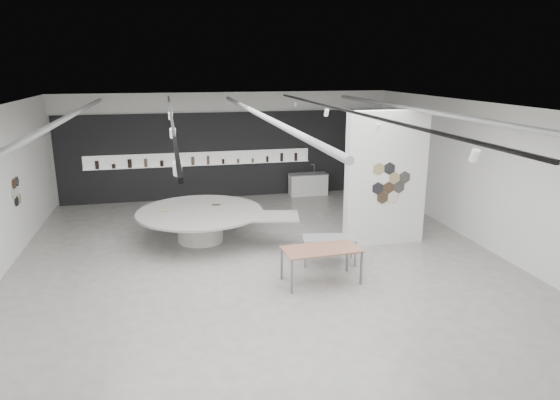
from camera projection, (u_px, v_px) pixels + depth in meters
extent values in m
cube|color=#9E9B95|center=(264.00, 268.00, 12.04)|extent=(12.00, 14.00, 0.01)
cube|color=silver|center=(263.00, 108.00, 11.04)|extent=(12.00, 14.00, 0.01)
cube|color=white|center=(227.00, 145.00, 18.14)|extent=(12.00, 0.01, 3.80)
cube|color=white|center=(397.00, 359.00, 4.94)|extent=(12.00, 0.01, 3.80)
cube|color=white|center=(493.00, 179.00, 12.81)|extent=(0.01, 14.00, 3.80)
cylinder|color=#939396|center=(66.00, 118.00, 10.67)|extent=(0.12, 12.00, 0.12)
cylinder|color=#939396|center=(259.00, 114.00, 11.56)|extent=(0.12, 12.00, 0.12)
cylinder|color=#939396|center=(424.00, 111.00, 12.45)|extent=(0.12, 12.00, 0.12)
cube|color=black|center=(171.00, 114.00, 10.64)|extent=(0.05, 13.00, 0.06)
cylinder|color=white|center=(177.00, 168.00, 5.98)|extent=(0.11, 0.18, 0.21)
cylinder|color=white|center=(173.00, 133.00, 9.09)|extent=(0.11, 0.18, 0.21)
cylinder|color=white|center=(171.00, 116.00, 12.20)|extent=(0.11, 0.18, 0.21)
cylinder|color=white|center=(169.00, 106.00, 15.31)|extent=(0.11, 0.18, 0.21)
cube|color=black|center=(348.00, 111.00, 11.49)|extent=(0.05, 13.00, 0.06)
cylinder|color=white|center=(475.00, 155.00, 6.83)|extent=(0.11, 0.18, 0.21)
cylinder|color=white|center=(377.00, 127.00, 9.94)|extent=(0.11, 0.18, 0.21)
cylinder|color=white|center=(327.00, 113.00, 13.05)|extent=(0.11, 0.18, 0.21)
cylinder|color=white|center=(295.00, 103.00, 16.16)|extent=(0.11, 0.18, 0.21)
cylinder|color=black|center=(17.00, 201.00, 12.77)|extent=(0.03, 0.28, 0.28)
cylinder|color=#9D8960|center=(20.00, 199.00, 13.02)|extent=(0.03, 0.28, 0.28)
cylinder|color=white|center=(17.00, 191.00, 12.83)|extent=(0.03, 0.28, 0.28)
cylinder|color=beige|center=(14.00, 194.00, 12.59)|extent=(0.03, 0.28, 0.28)
cylinder|color=#433121|center=(14.00, 184.00, 12.65)|extent=(0.03, 0.28, 0.28)
cylinder|color=black|center=(17.00, 181.00, 12.90)|extent=(0.03, 0.28, 0.28)
cube|color=black|center=(228.00, 155.00, 18.17)|extent=(11.80, 0.10, 3.10)
cube|color=white|center=(200.00, 159.00, 17.91)|extent=(8.00, 0.06, 0.46)
cube|color=white|center=(201.00, 165.00, 17.91)|extent=(8.00, 0.18, 0.02)
cylinder|color=black|center=(97.00, 165.00, 17.12)|extent=(0.13, 0.13, 0.29)
cylinder|color=black|center=(114.00, 166.00, 17.25)|extent=(0.13, 0.13, 0.15)
cylinder|color=black|center=(130.00, 163.00, 17.35)|extent=(0.14, 0.14, 0.30)
cylinder|color=brown|center=(146.00, 163.00, 17.46)|extent=(0.12, 0.12, 0.29)
cylinder|color=black|center=(162.00, 163.00, 17.59)|extent=(0.12, 0.12, 0.21)
cylinder|color=black|center=(177.00, 162.00, 17.70)|extent=(0.10, 0.10, 0.25)
cylinder|color=brown|center=(193.00, 161.00, 17.81)|extent=(0.12, 0.12, 0.30)
cylinder|color=brown|center=(208.00, 160.00, 17.92)|extent=(0.10, 0.10, 0.31)
cylinder|color=black|center=(223.00, 161.00, 18.06)|extent=(0.09, 0.09, 0.17)
cylinder|color=brown|center=(238.00, 161.00, 18.17)|extent=(0.10, 0.10, 0.16)
cylinder|color=brown|center=(253.00, 160.00, 18.29)|extent=(0.09, 0.09, 0.15)
cylinder|color=black|center=(267.00, 159.00, 18.40)|extent=(0.09, 0.09, 0.21)
cylinder|color=black|center=(282.00, 157.00, 18.50)|extent=(0.11, 0.11, 0.31)
cylinder|color=black|center=(296.00, 157.00, 18.62)|extent=(0.11, 0.11, 0.29)
cube|color=white|center=(386.00, 179.00, 13.25)|extent=(2.20, 0.35, 3.60)
cylinder|color=#433121|center=(388.00, 188.00, 13.12)|extent=(0.34, 0.03, 0.34)
cylinder|color=black|center=(399.00, 187.00, 13.19)|extent=(0.34, 0.03, 0.34)
cylinder|color=black|center=(378.00, 188.00, 13.06)|extent=(0.34, 0.03, 0.34)
cylinder|color=#9D8960|center=(394.00, 178.00, 13.09)|extent=(0.34, 0.03, 0.34)
cylinder|color=white|center=(384.00, 178.00, 13.02)|extent=(0.34, 0.03, 0.34)
cylinder|color=beige|center=(393.00, 197.00, 13.22)|extent=(0.34, 0.03, 0.34)
cylinder|color=#433121|center=(383.00, 198.00, 13.16)|extent=(0.34, 0.03, 0.34)
cylinder|color=black|center=(405.00, 177.00, 13.15)|extent=(0.34, 0.03, 0.34)
cylinder|color=black|center=(389.00, 168.00, 12.99)|extent=(0.34, 0.03, 0.34)
cylinder|color=#9D8960|center=(379.00, 169.00, 12.92)|extent=(0.34, 0.03, 0.34)
cylinder|color=white|center=(200.00, 227.00, 13.76)|extent=(1.47, 1.47, 0.81)
cylinder|color=#A3A09A|center=(200.00, 212.00, 13.65)|extent=(4.08, 4.08, 0.06)
cube|color=#A3A09A|center=(270.00, 216.00, 13.21)|extent=(1.70, 1.25, 0.05)
cube|color=#9D8960|center=(165.00, 211.00, 13.63)|extent=(0.27, 0.22, 0.01)
cube|color=#433121|center=(216.00, 205.00, 14.20)|extent=(0.27, 0.22, 0.01)
cube|color=#905F4A|center=(321.00, 249.00, 11.04)|extent=(1.74, 0.95, 0.03)
cube|color=slate|center=(292.00, 277.00, 10.57)|extent=(0.04, 0.04, 0.76)
cube|color=slate|center=(282.00, 264.00, 11.27)|extent=(0.04, 0.04, 0.76)
cube|color=slate|center=(361.00, 268.00, 11.01)|extent=(0.04, 0.04, 0.76)
cube|color=slate|center=(347.00, 256.00, 11.71)|extent=(0.04, 0.04, 0.76)
cube|color=gray|center=(329.00, 238.00, 12.16)|extent=(1.38, 0.87, 0.03)
cube|color=slate|center=(305.00, 255.00, 11.96)|extent=(0.04, 0.04, 0.63)
cube|color=slate|center=(303.00, 247.00, 12.51)|extent=(0.04, 0.04, 0.63)
cube|color=slate|center=(355.00, 254.00, 11.99)|extent=(0.04, 0.04, 0.63)
cube|color=slate|center=(351.00, 246.00, 12.54)|extent=(0.04, 0.04, 0.63)
cube|color=white|center=(308.00, 185.00, 18.68)|extent=(1.41, 0.53, 0.79)
cube|color=gray|center=(308.00, 174.00, 18.58)|extent=(1.44, 0.57, 0.03)
cylinder|color=silver|center=(314.00, 168.00, 18.71)|extent=(0.02, 0.02, 0.32)
cylinder|color=silver|center=(312.00, 165.00, 18.66)|extent=(0.14, 0.02, 0.02)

